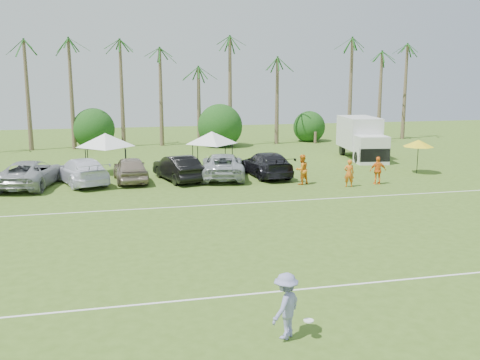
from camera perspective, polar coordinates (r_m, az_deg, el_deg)
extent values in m
plane|color=#40601C|center=(15.56, 3.26, -14.87)|extent=(120.00, 120.00, 0.00)
cube|color=white|center=(17.31, 1.34, -12.05)|extent=(80.00, 0.10, 0.01)
cube|color=white|center=(28.52, -4.73, -2.77)|extent=(80.00, 0.10, 0.01)
cone|color=brown|center=(52.05, -22.27, 8.25)|extent=(0.44, 0.44, 10.00)
cone|color=brown|center=(51.58, -17.87, 9.07)|extent=(0.44, 0.44, 11.00)
cone|color=brown|center=(51.48, -13.29, 7.63)|extent=(0.44, 0.44, 8.00)
cone|color=brown|center=(51.62, -8.83, 8.36)|extent=(0.44, 0.44, 9.00)
cone|color=brown|center=(52.06, -4.40, 9.03)|extent=(0.44, 0.44, 10.00)
cone|color=brown|center=(52.81, -0.06, 9.63)|extent=(0.44, 0.44, 11.00)
cone|color=brown|center=(54.23, 5.14, 8.03)|extent=(0.44, 0.44, 8.00)
cone|color=brown|center=(55.98, 10.07, 8.52)|extent=(0.44, 0.44, 9.00)
cone|color=brown|center=(58.11, 14.68, 8.91)|extent=(0.44, 0.44, 10.00)
cone|color=brown|center=(60.06, 18.13, 9.26)|extent=(0.44, 0.44, 11.00)
cylinder|color=brown|center=(52.80, -15.31, 4.01)|extent=(0.30, 0.30, 1.40)
sphere|color=#123F11|center=(52.68, -15.37, 5.20)|extent=(4.00, 4.00, 4.00)
cylinder|color=brown|center=(53.71, -2.39, 4.51)|extent=(0.30, 0.30, 1.40)
sphere|color=#123F11|center=(53.59, -2.39, 5.68)|extent=(4.00, 4.00, 4.00)
cylinder|color=brown|center=(56.44, 7.67, 4.73)|extent=(0.30, 0.30, 1.40)
sphere|color=#123F11|center=(56.33, 7.70, 5.85)|extent=(4.00, 4.00, 4.00)
imported|color=orange|center=(33.87, 11.56, 0.71)|extent=(0.71, 0.56, 1.72)
imported|color=orange|center=(34.13, 6.61, 1.11)|extent=(1.12, 1.00, 1.91)
imported|color=orange|center=(35.09, 14.50, 0.99)|extent=(1.10, 0.62, 1.78)
cube|color=silver|center=(46.39, 12.57, 4.99)|extent=(3.21, 5.07, 2.59)
cube|color=silver|center=(43.39, 13.84, 3.15)|extent=(2.61, 2.17, 2.17)
cube|color=black|center=(42.71, 14.16, 2.59)|extent=(2.40, 0.63, 1.03)
cube|color=#E5590C|center=(46.85, 14.07, 4.40)|extent=(0.25, 1.64, 0.93)
cylinder|color=black|center=(43.34, 12.42, 2.38)|extent=(0.44, 0.96, 0.93)
cylinder|color=black|center=(44.02, 14.99, 2.39)|extent=(0.44, 0.96, 0.93)
cylinder|color=black|center=(47.46, 10.84, 3.17)|extent=(0.44, 0.96, 0.93)
cylinder|color=black|center=(48.07, 13.21, 3.17)|extent=(0.44, 0.96, 0.93)
cylinder|color=black|center=(37.60, -16.11, 1.66)|extent=(0.06, 0.06, 1.91)
cylinder|color=black|center=(37.56, -12.05, 1.84)|extent=(0.06, 0.06, 1.91)
cylinder|color=black|center=(40.24, -15.93, 2.26)|extent=(0.06, 0.06, 1.91)
cylinder|color=black|center=(40.19, -12.14, 2.43)|extent=(0.06, 0.06, 1.91)
pyramid|color=white|center=(38.63, -14.19, 4.86)|extent=(4.13, 4.13, 0.95)
cylinder|color=black|center=(38.62, -4.53, 2.24)|extent=(0.06, 0.06, 1.83)
cylinder|color=black|center=(39.08, -0.83, 2.38)|extent=(0.06, 0.06, 1.83)
cylinder|color=black|center=(41.12, -5.07, 2.77)|extent=(0.06, 0.06, 1.83)
cylinder|color=black|center=(41.55, -1.58, 2.90)|extent=(0.06, 0.06, 1.83)
pyramid|color=white|center=(39.85, -3.03, 5.19)|extent=(3.96, 3.96, 0.92)
cylinder|color=black|center=(39.73, 18.41, 2.19)|extent=(0.05, 0.05, 2.16)
cone|color=yellow|center=(39.59, 18.51, 3.73)|extent=(2.16, 2.16, 0.49)
imported|color=#8284B9|center=(14.40, 4.91, -13.22)|extent=(1.29, 1.26, 1.78)
cylinder|color=white|center=(14.54, 7.32, -14.65)|extent=(0.27, 0.27, 0.03)
imported|color=#999B9F|center=(35.65, -21.45, 0.64)|extent=(3.91, 6.45, 1.67)
imported|color=white|center=(35.56, -16.53, 0.93)|extent=(4.07, 6.21, 1.67)
imported|color=gray|center=(35.54, -11.60, 1.15)|extent=(2.32, 5.04, 1.67)
imported|color=black|center=(35.45, -6.65, 1.28)|extent=(3.04, 5.36, 1.67)
imported|color=#A3A7AD|center=(36.12, -1.86, 1.53)|extent=(3.84, 6.43, 1.67)
imported|color=black|center=(36.77, 2.84, 1.69)|extent=(2.72, 5.91, 1.67)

